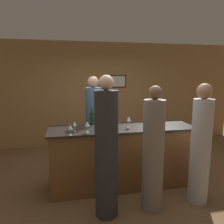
# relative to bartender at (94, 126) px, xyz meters

# --- Properties ---
(ground_plane) EXTENTS (14.00, 14.00, 0.00)m
(ground_plane) POSITION_rel_bartender_xyz_m (0.39, -0.83, -0.90)
(ground_plane) COLOR brown
(back_wall) EXTENTS (8.00, 0.08, 2.80)m
(back_wall) POSITION_rel_bartender_xyz_m (0.39, 1.62, 0.50)
(back_wall) COLOR #A37547
(back_wall) RESTS_ON ground_plane
(bar_counter) EXTENTS (2.49, 0.76, 1.05)m
(bar_counter) POSITION_rel_bartender_xyz_m (0.39, -0.83, -0.37)
(bar_counter) COLOR brown
(bar_counter) RESTS_ON ground_plane
(bartender) EXTENTS (0.32, 0.32, 1.91)m
(bartender) POSITION_rel_bartender_xyz_m (0.00, 0.00, 0.00)
(bartender) COLOR #4C6B93
(bartender) RESTS_ON ground_plane
(guest_0) EXTENTS (0.30, 0.30, 1.80)m
(guest_0) POSITION_rel_bartender_xyz_m (0.65, -1.61, -0.05)
(guest_0) COLOR gray
(guest_0) RESTS_ON ground_plane
(guest_1) EXTENTS (0.29, 0.29, 1.82)m
(guest_1) POSITION_rel_bartender_xyz_m (1.42, -1.58, -0.03)
(guest_1) COLOR #B2B2B7
(guest_1) RESTS_ON ground_plane
(guest_2) EXTENTS (0.31, 0.31, 1.94)m
(guest_2) POSITION_rel_bartender_xyz_m (-0.03, -1.62, 0.01)
(guest_2) COLOR #2D2D33
(guest_2) RESTS_ON ground_plane
(wine_bottle_0) EXTENTS (0.07, 0.07, 0.30)m
(wine_bottle_0) POSITION_rel_bartender_xyz_m (-0.09, -0.53, 0.27)
(wine_bottle_0) COLOR #19381E
(wine_bottle_0) RESTS_ON bar_counter
(wine_glass_0) EXTENTS (0.08, 0.08, 0.19)m
(wine_glass_0) POSITION_rel_bartender_xyz_m (0.50, -0.87, 0.30)
(wine_glass_0) COLOR silver
(wine_glass_0) RESTS_ON bar_counter
(wine_glass_1) EXTENTS (0.08, 0.08, 0.16)m
(wine_glass_1) POSITION_rel_bartender_xyz_m (-0.49, -1.17, 0.28)
(wine_glass_1) COLOR silver
(wine_glass_1) RESTS_ON bar_counter
(wine_glass_2) EXTENTS (0.06, 0.06, 0.18)m
(wine_glass_2) POSITION_rel_bartender_xyz_m (0.76, -1.08, 0.29)
(wine_glass_2) COLOR silver
(wine_glass_2) RESTS_ON bar_counter
(wine_glass_3) EXTENTS (0.06, 0.06, 0.16)m
(wine_glass_3) POSITION_rel_bartender_xyz_m (-0.42, -0.95, 0.28)
(wine_glass_3) COLOR silver
(wine_glass_3) RESTS_ON bar_counter
(wine_glass_4) EXTENTS (0.08, 0.08, 0.17)m
(wine_glass_4) POSITION_rel_bartender_xyz_m (-0.23, -1.06, 0.29)
(wine_glass_4) COLOR silver
(wine_glass_4) RESTS_ON bar_counter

